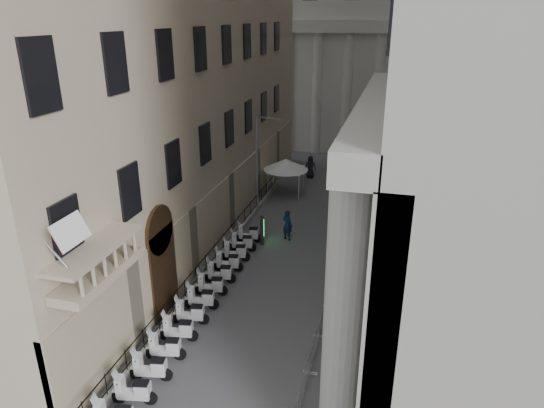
{
  "coord_description": "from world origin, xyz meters",
  "views": [
    {
      "loc": [
        5.31,
        -6.32,
        13.67
      ],
      "look_at": [
        -0.66,
        16.27,
        4.5
      ],
      "focal_mm": 32.0,
      "sensor_mm": 36.0,
      "label": 1
    }
  ],
  "objects_px": {
    "security_tent": "(287,165)",
    "pedestrian_b": "(343,198)",
    "street_lamp": "(260,158)",
    "info_kiosk": "(262,230)",
    "pedestrian_a": "(287,225)"
  },
  "relations": [
    {
      "from": "info_kiosk",
      "to": "pedestrian_b",
      "type": "bearing_deg",
      "value": 43.43
    },
    {
      "from": "info_kiosk",
      "to": "pedestrian_b",
      "type": "distance_m",
      "value": 8.38
    },
    {
      "from": "security_tent",
      "to": "pedestrian_b",
      "type": "height_order",
      "value": "security_tent"
    },
    {
      "from": "security_tent",
      "to": "info_kiosk",
      "type": "height_order",
      "value": "security_tent"
    },
    {
      "from": "pedestrian_a",
      "to": "pedestrian_b",
      "type": "xyz_separation_m",
      "value": [
        2.8,
        6.37,
        -0.17
      ]
    },
    {
      "from": "street_lamp",
      "to": "info_kiosk",
      "type": "bearing_deg",
      "value": -47.7
    },
    {
      "from": "info_kiosk",
      "to": "pedestrian_b",
      "type": "height_order",
      "value": "pedestrian_b"
    },
    {
      "from": "security_tent",
      "to": "info_kiosk",
      "type": "bearing_deg",
      "value": -86.49
    },
    {
      "from": "info_kiosk",
      "to": "pedestrian_a",
      "type": "relative_size",
      "value": 0.83
    },
    {
      "from": "pedestrian_a",
      "to": "info_kiosk",
      "type": "bearing_deg",
      "value": 54.04
    },
    {
      "from": "info_kiosk",
      "to": "street_lamp",
      "type": "bearing_deg",
      "value": 91.56
    },
    {
      "from": "street_lamp",
      "to": "pedestrian_b",
      "type": "relative_size",
      "value": 4.26
    },
    {
      "from": "security_tent",
      "to": "street_lamp",
      "type": "distance_m",
      "value": 4.96
    },
    {
      "from": "street_lamp",
      "to": "pedestrian_b",
      "type": "distance_m",
      "value": 7.13
    },
    {
      "from": "info_kiosk",
      "to": "pedestrian_a",
      "type": "xyz_separation_m",
      "value": [
        1.47,
        0.83,
        0.17
      ]
    }
  ]
}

